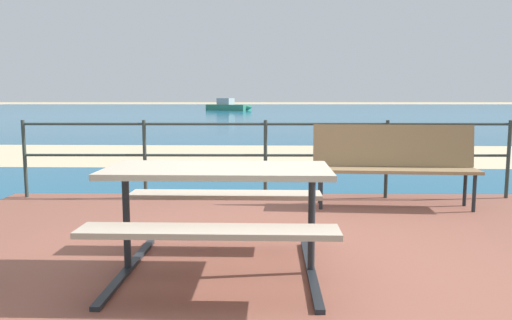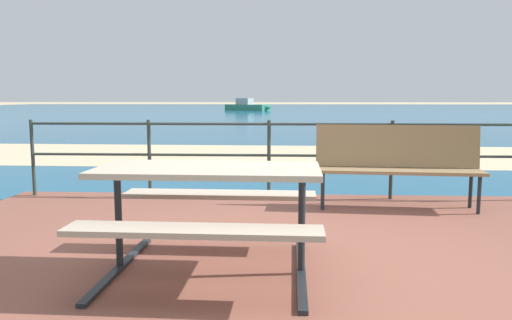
# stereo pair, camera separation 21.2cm
# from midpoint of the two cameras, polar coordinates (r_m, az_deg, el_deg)

# --- Properties ---
(ground_plane) EXTENTS (240.00, 240.00, 0.00)m
(ground_plane) POSITION_cam_midpoint_polar(r_m,az_deg,el_deg) (3.89, -0.20, -12.15)
(ground_plane) COLOR tan
(patio_paving) EXTENTS (6.40, 5.20, 0.06)m
(patio_paving) POSITION_cam_midpoint_polar(r_m,az_deg,el_deg) (3.88, -0.20, -11.73)
(patio_paving) COLOR brown
(patio_paving) RESTS_ON ground
(sea_water) EXTENTS (90.00, 90.00, 0.01)m
(sea_water) POSITION_cam_midpoint_polar(r_m,az_deg,el_deg) (43.69, 0.49, 5.52)
(sea_water) COLOR #145B84
(sea_water) RESTS_ON ground
(beach_strip) EXTENTS (54.07, 5.25, 0.01)m
(beach_strip) POSITION_cam_midpoint_polar(r_m,az_deg,el_deg) (11.12, 0.29, 0.58)
(beach_strip) COLOR beige
(beach_strip) RESTS_ON ground
(picnic_table) EXTENTS (1.56, 1.39, 0.75)m
(picnic_table) POSITION_cam_midpoint_polar(r_m,az_deg,el_deg) (3.48, -6.07, -3.74)
(picnic_table) COLOR tan
(picnic_table) RESTS_ON patio_paving
(park_bench) EXTENTS (1.82, 0.55, 0.92)m
(park_bench) POSITION_cam_midpoint_polar(r_m,az_deg,el_deg) (5.79, 14.42, 0.13)
(park_bench) COLOR #8C704C
(park_bench) RESTS_ON patio_paving
(railing_fence) EXTENTS (5.94, 0.04, 0.95)m
(railing_fence) POSITION_cam_midpoint_polar(r_m,az_deg,el_deg) (6.07, 0.09, 1.36)
(railing_fence) COLOR #2D3833
(railing_fence) RESTS_ON patio_paving
(boat_near) EXTENTS (4.68, 3.56, 1.16)m
(boat_near) POSITION_cam_midpoint_polar(r_m,az_deg,el_deg) (48.23, -3.29, 6.14)
(boat_near) COLOR #338466
(boat_near) RESTS_ON sea_water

